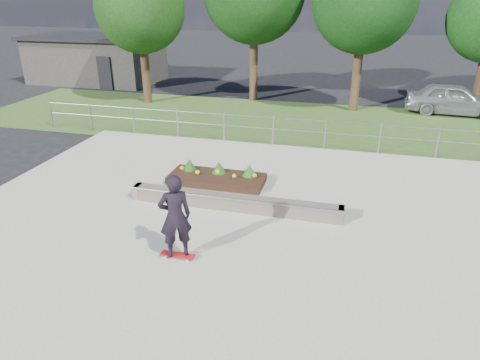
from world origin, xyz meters
The scene contains 11 objects.
ground centered at (0.00, 0.00, 0.00)m, with size 120.00×120.00×0.00m, color black.
grass_verge centered at (0.00, 11.00, 0.01)m, with size 30.00×8.00×0.02m, color #314F1F.
concrete_slab centered at (0.00, 0.00, 0.03)m, with size 15.00×15.00×0.06m, color #A49F91.
fence centered at (0.00, 7.50, 0.77)m, with size 20.06×0.06×1.20m.
building centered at (-14.00, 18.00, 1.51)m, with size 8.40×5.40×3.00m.
tree_far_left centered at (-8.00, 13.00, 4.85)m, with size 4.55×4.55×7.15m.
tree_mid_right centered at (3.00, 14.00, 5.23)m, with size 4.90×4.90×7.70m.
grind_ledge centered at (-0.06, 1.80, 0.26)m, with size 6.00×0.44×0.43m.
planter_bed centered at (-1.05, 3.46, 0.24)m, with size 3.00×1.20×0.61m.
skateboarder centered at (-0.67, -0.81, 1.12)m, with size 0.86×0.77×2.05m.
parked_car centered at (7.76, 14.47, 0.77)m, with size 1.81×4.51×1.54m, color #9DA2A6.
Camera 1 is at (2.74, -8.39, 5.60)m, focal length 32.00 mm.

